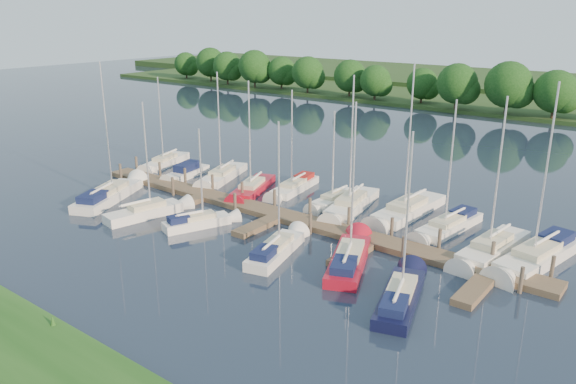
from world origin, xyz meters
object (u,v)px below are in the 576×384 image
Objects in this scene: sailboat_n_0 at (165,163)px; sailboat_s_2 at (199,223)px; sailboat_n_5 at (334,201)px; motorboat at (186,173)px; dock at (276,218)px.

sailboat_n_0 is 18.12m from sailboat_s_2.
sailboat_n_0 is at bearing 2.21° from sailboat_n_5.
sailboat_s_2 is (15.20, -9.88, 0.05)m from sailboat_n_0.
motorboat is at bearing 7.86° from sailboat_n_5.
motorboat is at bearing 146.67° from sailboat_n_0.
dock is 14.67m from motorboat.
sailboat_n_0 reaches higher than sailboat_s_2.
motorboat is (-14.12, 3.97, 0.14)m from dock.
dock is 5.25× the size of sailboat_s_2.
sailboat_n_0 is (-18.85, 5.40, 0.07)m from dock.
motorboat reaches higher than dock.
motorboat is 15.62m from sailboat_n_5.
sailboat_n_5 is (20.24, 0.46, -0.00)m from sailboat_n_0.
sailboat_n_5 is 11.50m from sailboat_s_2.
sailboat_n_0 is 20.25m from sailboat_n_5.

